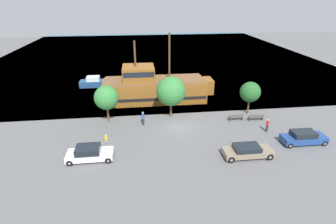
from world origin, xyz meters
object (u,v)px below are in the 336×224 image
at_px(pirate_ship, 153,88).
at_px(parked_car_curb_front, 89,153).
at_px(pedestrian_walking_near, 143,118).
at_px(pedestrian_walking_far, 267,125).
at_px(fire_hydrant, 106,138).
at_px(parked_car_curb_rear, 247,151).
at_px(bench_promenade_west, 236,117).
at_px(moored_boat_dockside, 96,82).
at_px(bench_promenade_east, 256,117).
at_px(parked_car_curb_mid, 304,137).

relative_size(pirate_ship, parked_car_curb_front, 3.70).
relative_size(pedestrian_walking_near, pedestrian_walking_far, 1.08).
distance_m(parked_car_curb_front, fire_hydrant, 3.70).
distance_m(parked_car_curb_rear, pedestrian_walking_far, 6.53).
height_order(pirate_ship, bench_promenade_west, pirate_ship).
bearing_deg(bench_promenade_west, parked_car_curb_front, -158.93).
bearing_deg(pedestrian_walking_far, moored_boat_dockside, 138.83).
bearing_deg(fire_hydrant, bench_promenade_east, 8.94).
relative_size(parked_car_curb_rear, pedestrian_walking_far, 3.01).
relative_size(bench_promenade_east, pedestrian_walking_far, 1.17).
xyz_separation_m(moored_boat_dockside, pedestrian_walking_near, (7.88, -16.12, 0.21)).
xyz_separation_m(pirate_ship, pedestrian_walking_near, (-1.90, -8.24, -1.13)).
relative_size(moored_boat_dockside, pedestrian_walking_far, 3.38).
bearing_deg(parked_car_curb_rear, bench_promenade_west, 77.40).
distance_m(pirate_ship, bench_promenade_west, 13.27).
xyz_separation_m(pirate_ship, bench_promenade_west, (10.13, -8.43, -1.59)).
xyz_separation_m(parked_car_curb_front, pedestrian_walking_near, (5.53, 6.95, 0.20)).
height_order(parked_car_curb_rear, bench_promenade_east, parked_car_curb_rear).
bearing_deg(bench_promenade_west, parked_car_curb_mid, -50.40).
bearing_deg(bench_promenade_east, pirate_ship, 145.41).
xyz_separation_m(moored_boat_dockside, parked_car_curb_front, (2.36, -23.07, 0.01)).
distance_m(moored_boat_dockside, pedestrian_walking_near, 17.95).
xyz_separation_m(moored_boat_dockside, bench_promenade_east, (22.48, -16.64, -0.26)).
distance_m(pirate_ship, pedestrian_walking_far, 17.39).
distance_m(moored_boat_dockside, bench_promenade_west, 25.74).
bearing_deg(pirate_ship, fire_hydrant, -117.74).
height_order(parked_car_curb_rear, pedestrian_walking_far, pedestrian_walking_far).
relative_size(pirate_ship, moored_boat_dockside, 3.00).
relative_size(pirate_ship, pedestrian_walking_far, 10.15).
bearing_deg(pirate_ship, bench_promenade_east, -34.59).
bearing_deg(bench_promenade_east, pedestrian_walking_far, -89.61).
xyz_separation_m(bench_promenade_west, pedestrian_walking_far, (2.59, -3.37, 0.39)).
height_order(parked_car_curb_mid, fire_hydrant, parked_car_curb_mid).
bearing_deg(bench_promenade_east, pedestrian_walking_near, 177.97).
relative_size(fire_hydrant, pedestrian_walking_far, 0.47).
distance_m(parked_car_curb_front, pedestrian_walking_near, 8.88).
height_order(parked_car_curb_front, parked_car_curb_mid, parked_car_curb_mid).
relative_size(parked_car_curb_front, bench_promenade_east, 2.35).
relative_size(moored_boat_dockside, fire_hydrant, 7.25).
xyz_separation_m(pirate_ship, moored_boat_dockside, (-9.78, 7.88, -1.34)).
bearing_deg(parked_car_curb_rear, parked_car_curb_mid, 13.86).
relative_size(pirate_ship, parked_car_curb_mid, 3.44).
height_order(parked_car_curb_mid, bench_promenade_east, parked_car_curb_mid).
xyz_separation_m(bench_promenade_east, pedestrian_walking_near, (-14.60, 0.52, 0.46)).
bearing_deg(pedestrian_walking_near, bench_promenade_east, -2.03).
distance_m(pedestrian_walking_near, pedestrian_walking_far, 15.04).
relative_size(moored_boat_dockside, bench_promenade_east, 2.89).
relative_size(fire_hydrant, bench_promenade_west, 0.42).
distance_m(parked_car_curb_front, bench_promenade_east, 21.13).
xyz_separation_m(parked_car_curb_mid, pedestrian_walking_near, (-17.33, 6.60, 0.18)).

